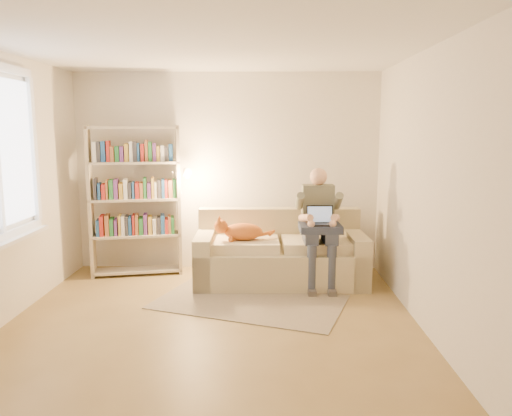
{
  "coord_description": "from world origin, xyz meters",
  "views": [
    {
      "loc": [
        0.52,
        -4.36,
        1.87
      ],
      "look_at": [
        0.41,
        1.0,
        1.02
      ],
      "focal_mm": 35.0,
      "sensor_mm": 36.0,
      "label": 1
    }
  ],
  "objects_px": {
    "person": "(319,220)",
    "bookshelf": "(135,193)",
    "laptop": "(318,220)",
    "cat": "(239,231)",
    "sofa": "(280,256)"
  },
  "relations": [
    {
      "from": "person",
      "to": "bookshelf",
      "type": "height_order",
      "value": "bookshelf"
    },
    {
      "from": "laptop",
      "to": "person",
      "type": "bearing_deg",
      "value": 77.27
    },
    {
      "from": "laptop",
      "to": "bookshelf",
      "type": "height_order",
      "value": "bookshelf"
    },
    {
      "from": "person",
      "to": "cat",
      "type": "height_order",
      "value": "person"
    },
    {
      "from": "person",
      "to": "bookshelf",
      "type": "distance_m",
      "value": 2.34
    },
    {
      "from": "sofa",
      "to": "person",
      "type": "bearing_deg",
      "value": -18.93
    },
    {
      "from": "person",
      "to": "cat",
      "type": "relative_size",
      "value": 2.02
    },
    {
      "from": "person",
      "to": "laptop",
      "type": "xyz_separation_m",
      "value": [
        -0.02,
        -0.12,
        0.03
      ]
    },
    {
      "from": "person",
      "to": "laptop",
      "type": "bearing_deg",
      "value": -102.73
    },
    {
      "from": "person",
      "to": "laptop",
      "type": "height_order",
      "value": "person"
    },
    {
      "from": "bookshelf",
      "to": "laptop",
      "type": "bearing_deg",
      "value": -25.17
    },
    {
      "from": "sofa",
      "to": "laptop",
      "type": "height_order",
      "value": "laptop"
    },
    {
      "from": "sofa",
      "to": "person",
      "type": "distance_m",
      "value": 0.68
    },
    {
      "from": "sofa",
      "to": "person",
      "type": "relative_size",
      "value": 1.47
    },
    {
      "from": "cat",
      "to": "laptop",
      "type": "height_order",
      "value": "laptop"
    }
  ]
}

